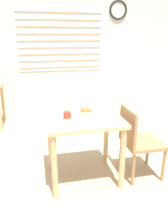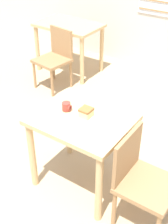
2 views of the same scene
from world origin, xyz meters
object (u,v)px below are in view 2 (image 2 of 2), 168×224
(dining_table_far, at_px, (69,33))
(chair_near_window, at_px, (141,178))
(chair_far_corner, at_px, (55,56))
(cake_slice, at_px, (86,113))
(plate, at_px, (85,117))
(dining_table_near, at_px, (82,131))
(coffee_mug, at_px, (67,107))

(dining_table_far, xyz_separation_m, chair_near_window, (2.16, -1.97, -0.16))
(chair_near_window, height_order, chair_far_corner, same)
(chair_near_window, height_order, cake_slice, cake_slice)
(dining_table_far, distance_m, chair_far_corner, 0.57)
(cake_slice, bearing_deg, plate, -135.46)
(chair_near_window, bearing_deg, chair_far_corner, 54.40)
(dining_table_near, xyz_separation_m, cake_slice, (0.03, 0.02, 0.19))
(dining_table_far, distance_m, chair_near_window, 2.93)
(plate, distance_m, coffee_mug, 0.20)
(chair_far_corner, relative_size, coffee_mug, 10.33)
(coffee_mug, bearing_deg, chair_near_window, -7.18)
(dining_table_near, relative_size, dining_table_far, 0.85)
(dining_table_near, height_order, plate, plate)
(chair_far_corner, distance_m, coffee_mug, 1.85)
(coffee_mug, bearing_deg, chair_far_corner, 132.47)
(dining_table_far, bearing_deg, cake_slice, -49.71)
(plate, distance_m, cake_slice, 0.05)
(dining_table_near, xyz_separation_m, dining_table_far, (-1.55, 1.89, 0.02))
(cake_slice, bearing_deg, chair_far_corner, 136.90)
(plate, xyz_separation_m, cake_slice, (0.01, 0.01, 0.05))
(dining_table_near, height_order, coffee_mug, coffee_mug)
(dining_table_near, relative_size, chair_far_corner, 0.97)
(cake_slice, distance_m, coffee_mug, 0.20)
(dining_table_far, bearing_deg, plate, -50.07)
(cake_slice, bearing_deg, dining_table_far, 130.29)
(dining_table_far, bearing_deg, dining_table_near, -50.57)
(chair_near_window, relative_size, cake_slice, 8.18)
(chair_near_window, height_order, plate, chair_near_window)
(cake_slice, bearing_deg, dining_table_near, -143.92)
(plate, relative_size, coffee_mug, 3.19)
(dining_table_near, xyz_separation_m, chair_near_window, (0.61, -0.08, -0.15))
(chair_far_corner, height_order, plate, chair_far_corner)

